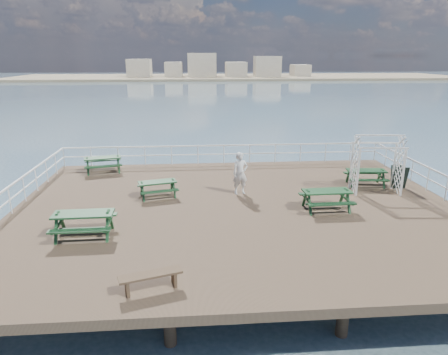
% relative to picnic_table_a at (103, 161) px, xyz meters
% --- Properties ---
extents(ground, '(18.00, 14.00, 0.30)m').
position_rel_picnic_table_a_xyz_m(ground, '(6.49, -5.65, -0.73)').
color(ground, brown).
rests_on(ground, ground).
extents(sea_backdrop, '(300.00, 300.00, 9.20)m').
position_rel_picnic_table_a_xyz_m(sea_backdrop, '(19.02, 128.41, -1.08)').
color(sea_backdrop, '#446272').
rests_on(sea_backdrop, ground).
extents(railing, '(17.77, 13.76, 1.10)m').
position_rel_picnic_table_a_xyz_m(railing, '(6.41, -3.09, 0.30)').
color(railing, white).
rests_on(railing, ground).
extents(picnic_table_a, '(2.14, 1.87, 0.90)m').
position_rel_picnic_table_a_xyz_m(picnic_table_a, '(0.00, 0.00, 0.00)').
color(picnic_table_a, '#133519').
rests_on(picnic_table_a, ground).
extents(picnic_table_b, '(1.88, 1.66, 0.78)m').
position_rel_picnic_table_a_xyz_m(picnic_table_b, '(3.18, -4.14, -0.08)').
color(picnic_table_b, '#133519').
rests_on(picnic_table_b, ground).
extents(picnic_table_c, '(1.92, 1.62, 0.86)m').
position_rel_picnic_table_a_xyz_m(picnic_table_c, '(12.84, -3.34, -0.03)').
color(picnic_table_c, '#133519').
rests_on(picnic_table_c, ground).
extents(picnic_table_d, '(2.01, 1.63, 0.96)m').
position_rel_picnic_table_a_xyz_m(picnic_table_d, '(1.02, -7.99, 0.04)').
color(picnic_table_d, '#133519').
rests_on(picnic_table_d, ground).
extents(picnic_table_e, '(1.91, 1.56, 0.91)m').
position_rel_picnic_table_a_xyz_m(picnic_table_e, '(9.99, -6.23, 0.01)').
color(picnic_table_e, '#133519').
rests_on(picnic_table_e, ground).
extents(flat_bench_far, '(1.69, 0.85, 0.47)m').
position_rel_picnic_table_a_xyz_m(flat_bench_far, '(3.58, -11.45, -0.22)').
color(flat_bench_far, brown).
rests_on(flat_bench_far, ground).
extents(trellis_arbor, '(2.22, 1.35, 2.62)m').
position_rel_picnic_table_a_xyz_m(trellis_arbor, '(12.86, -4.29, 0.59)').
color(trellis_arbor, white).
rests_on(trellis_arbor, ground).
extents(sandwich_board, '(0.68, 0.52, 1.09)m').
position_rel_picnic_table_a_xyz_m(sandwich_board, '(14.17, -3.90, -0.05)').
color(sandwich_board, black).
rests_on(sandwich_board, ground).
extents(person, '(0.76, 0.58, 1.88)m').
position_rel_picnic_table_a_xyz_m(person, '(6.79, -4.04, 0.36)').
color(person, silver).
rests_on(person, ground).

